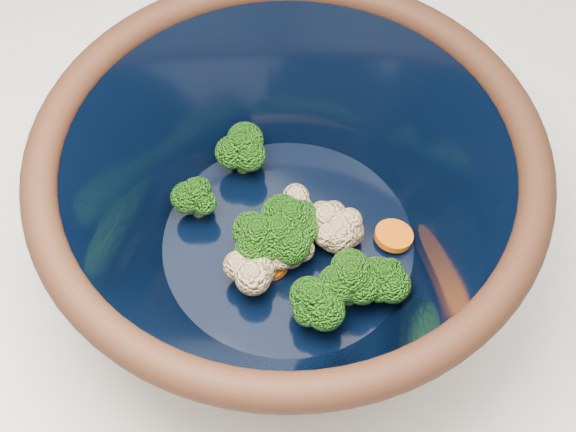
# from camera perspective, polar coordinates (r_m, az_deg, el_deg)

# --- Properties ---
(mixing_bowl) EXTENTS (0.39, 0.39, 0.16)m
(mixing_bowl) POSITION_cam_1_polar(r_m,az_deg,el_deg) (0.60, -0.00, 0.80)
(mixing_bowl) COLOR black
(mixing_bowl) RESTS_ON counter
(vegetable_pile) EXTENTS (0.20, 0.13, 0.05)m
(vegetable_pile) POSITION_cam_1_polar(r_m,az_deg,el_deg) (0.62, 0.43, -1.35)
(vegetable_pile) COLOR #608442
(vegetable_pile) RESTS_ON mixing_bowl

